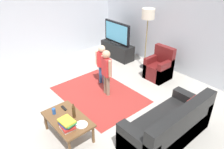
# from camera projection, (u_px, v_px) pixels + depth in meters

# --- Properties ---
(ground) EXTENTS (7.80, 7.80, 0.00)m
(ground) POSITION_uv_depth(u_px,v_px,m) (92.00, 108.00, 5.01)
(ground) COLOR #B2ADA3
(wall_back) EXTENTS (6.00, 0.12, 2.70)m
(wall_back) POSITION_uv_depth(u_px,v_px,m) (177.00, 25.00, 6.07)
(wall_back) COLOR silver
(wall_back) RESTS_ON ground
(wall_left) EXTENTS (0.12, 6.00, 2.70)m
(wall_left) POSITION_uv_depth(u_px,v_px,m) (29.00, 22.00, 6.34)
(wall_left) COLOR silver
(wall_left) RESTS_ON ground
(area_rug) EXTENTS (2.20, 1.60, 0.01)m
(area_rug) POSITION_uv_depth(u_px,v_px,m) (99.00, 94.00, 5.46)
(area_rug) COLOR #9E2D28
(area_rug) RESTS_ON ground
(tv_stand) EXTENTS (1.20, 0.44, 0.50)m
(tv_stand) POSITION_uv_depth(u_px,v_px,m) (117.00, 50.00, 7.33)
(tv_stand) COLOR black
(tv_stand) RESTS_ON ground
(tv) EXTENTS (1.10, 0.28, 0.71)m
(tv) POSITION_uv_depth(u_px,v_px,m) (117.00, 33.00, 7.02)
(tv) COLOR black
(tv) RESTS_ON tv_stand
(couch) EXTENTS (0.80, 1.80, 0.86)m
(couch) POSITION_uv_depth(u_px,v_px,m) (170.00, 128.00, 4.01)
(couch) COLOR black
(couch) RESTS_ON ground
(armchair) EXTENTS (0.60, 0.60, 0.90)m
(armchair) POSITION_uv_depth(u_px,v_px,m) (160.00, 68.00, 6.08)
(armchair) COLOR maroon
(armchair) RESTS_ON ground
(floor_lamp) EXTENTS (0.36, 0.36, 1.78)m
(floor_lamp) POSITION_uv_depth(u_px,v_px,m) (148.00, 17.00, 6.06)
(floor_lamp) COLOR #262626
(floor_lamp) RESTS_ON ground
(child_near_tv) EXTENTS (0.34, 0.22, 1.09)m
(child_near_tv) POSITION_uv_depth(u_px,v_px,m) (102.00, 61.00, 5.64)
(child_near_tv) COLOR #33598C
(child_near_tv) RESTS_ON ground
(child_center) EXTENTS (0.39, 0.19, 1.17)m
(child_center) POSITION_uv_depth(u_px,v_px,m) (106.00, 69.00, 5.16)
(child_center) COLOR gray
(child_center) RESTS_ON ground
(coffee_table) EXTENTS (1.00, 0.60, 0.42)m
(coffee_table) POSITION_uv_depth(u_px,v_px,m) (68.00, 120.00, 4.07)
(coffee_table) COLOR brown
(coffee_table) RESTS_ON ground
(book_stack) EXTENTS (0.31, 0.26, 0.17)m
(book_stack) POSITION_uv_depth(u_px,v_px,m) (67.00, 124.00, 3.78)
(book_stack) COLOR white
(book_stack) RESTS_ON coffee_table
(bottle) EXTENTS (0.06, 0.06, 0.30)m
(bottle) POSITION_uv_depth(u_px,v_px,m) (74.00, 112.00, 4.02)
(bottle) COLOR #4C3319
(bottle) RESTS_ON coffee_table
(tv_remote) EXTENTS (0.17, 0.05, 0.02)m
(tv_remote) POSITION_uv_depth(u_px,v_px,m) (64.00, 108.00, 4.30)
(tv_remote) COLOR black
(tv_remote) RESTS_ON coffee_table
(soda_can) EXTENTS (0.07, 0.07, 0.12)m
(soda_can) POSITION_uv_depth(u_px,v_px,m) (54.00, 111.00, 4.13)
(soda_can) COLOR #2659B2
(soda_can) RESTS_ON coffee_table
(plate) EXTENTS (0.22, 0.22, 0.02)m
(plate) POSITION_uv_depth(u_px,v_px,m) (82.00, 125.00, 3.89)
(plate) COLOR white
(plate) RESTS_ON coffee_table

